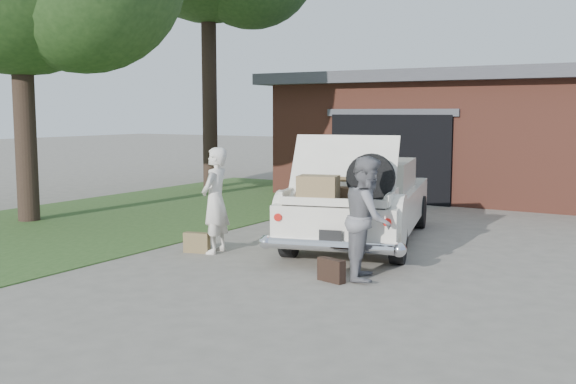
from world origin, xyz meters
The scene contains 8 objects.
ground centered at (0.00, 0.00, 0.00)m, with size 90.00×90.00×0.00m, color gray.
grass_strip centered at (-5.50, 3.00, 0.01)m, with size 6.00×16.00×0.02m, color #2D4C1E.
house centered at (0.98, 11.47, 1.67)m, with size 12.80×7.80×3.30m.
sedan centered at (0.13, 2.86, 0.73)m, with size 3.11×5.28×1.91m.
woman_left centered at (-1.48, 0.78, 0.85)m, with size 0.62×0.41×1.71m, color silver.
woman_right centered at (1.33, 0.50, 0.84)m, with size 0.82×0.64×1.68m, color slate.
suitcase_left centered at (-1.74, 0.62, 0.16)m, with size 0.43×0.14×0.33m, color olive.
suitcase_right centered at (0.99, 0.09, 0.16)m, with size 0.41×0.13×0.31m, color black.
Camera 1 is at (5.09, -7.76, 2.27)m, focal length 42.00 mm.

